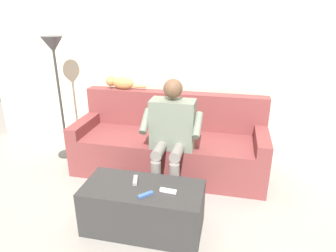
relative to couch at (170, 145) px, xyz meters
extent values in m
plane|color=gray|center=(0.00, 0.73, -0.30)|extent=(8.00, 8.00, 0.00)
cube|color=beige|center=(0.00, -0.51, 1.02)|extent=(5.28, 0.06, 2.64)
cube|color=brown|center=(0.00, 0.13, -0.08)|extent=(1.88, 0.61, 0.44)
cube|color=brown|center=(0.00, -0.25, 0.14)|extent=(2.17, 0.17, 0.88)
cube|color=brown|center=(-1.01, 0.13, -0.02)|extent=(0.14, 0.61, 0.58)
cube|color=brown|center=(1.01, 0.13, -0.02)|extent=(0.14, 0.61, 0.58)
cube|color=#2D2D2D|center=(0.00, 1.07, -0.10)|extent=(1.01, 0.47, 0.41)
cube|color=slate|center=(-0.10, 0.32, 0.40)|extent=(0.45, 0.23, 0.51)
sphere|color=brown|center=(-0.10, 0.32, 0.77)|extent=(0.19, 0.19, 0.19)
cylinder|color=gray|center=(-0.19, 0.50, 0.20)|extent=(0.11, 0.35, 0.11)
cylinder|color=gray|center=(-0.01, 0.50, 0.20)|extent=(0.11, 0.35, 0.11)
cylinder|color=gray|center=(-0.19, 0.67, -0.08)|extent=(0.10, 0.10, 0.44)
cylinder|color=gray|center=(-0.01, 0.67, -0.08)|extent=(0.10, 0.10, 0.44)
cylinder|color=slate|center=(-0.36, 0.40, 0.44)|extent=(0.08, 0.27, 0.22)
cylinder|color=slate|center=(0.16, 0.40, 0.44)|extent=(0.08, 0.27, 0.22)
ellipsoid|color=#B7844C|center=(0.63, -0.25, 0.65)|extent=(0.26, 0.11, 0.15)
sphere|color=#B7844C|center=(0.79, -0.25, 0.67)|extent=(0.12, 0.12, 0.12)
cone|color=#B7844C|center=(0.78, -0.28, 0.72)|extent=(0.04, 0.04, 0.04)
cone|color=#B7844C|center=(0.78, -0.22, 0.72)|extent=(0.04, 0.04, 0.04)
cylinder|color=#B7844C|center=(0.44, -0.25, 0.62)|extent=(0.18, 0.03, 0.03)
cube|color=gray|center=(0.08, 1.00, 0.12)|extent=(0.07, 0.14, 0.03)
cube|color=#3860B7|center=(-0.06, 1.18, 0.12)|extent=(0.11, 0.12, 0.02)
cube|color=white|center=(-0.22, 1.09, 0.12)|extent=(0.14, 0.04, 0.02)
cylinder|color=#2D2D2D|center=(1.39, -0.06, -0.29)|extent=(0.24, 0.24, 0.02)
cylinder|color=#333333|center=(1.39, -0.06, 0.39)|extent=(0.03, 0.03, 1.39)
cone|color=#4C4C51|center=(1.39, -0.06, 1.11)|extent=(0.25, 0.25, 0.18)
camera|label=1|loc=(-0.67, 3.07, 1.49)|focal=31.75mm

